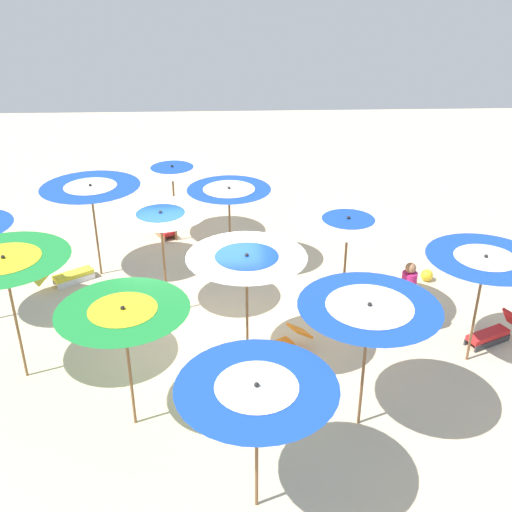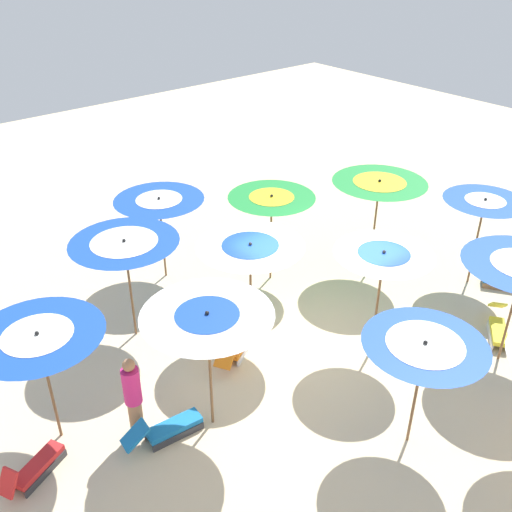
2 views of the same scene
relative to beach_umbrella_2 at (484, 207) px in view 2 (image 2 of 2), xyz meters
The scene contains 17 objects.
ground 5.06m from the beach_umbrella_2, 99.75° to the right, with size 39.13×39.13×0.04m, color beige.
beach_umbrella_2 is the anchor object (origin of this frame).
beach_umbrella_3 5.66m from the beach_umbrella_2, 67.71° to the right, with size 1.97×1.97×2.16m.
beach_umbrella_4 3.87m from the beach_umbrella_2, 87.24° to the right, with size 1.91×1.91×2.40m.
beach_umbrella_5 2.41m from the beach_umbrella_2, 143.22° to the right, with size 2.24×2.24×2.50m.
beach_umbrella_6 7.58m from the beach_umbrella_2, 92.56° to the right, with size 2.16×2.16×2.43m.
beach_umbrella_7 5.81m from the beach_umbrella_2, 107.34° to the right, with size 2.14×2.14×2.35m.
beach_umbrella_8 4.89m from the beach_umbrella_2, 132.21° to the right, with size 2.05×2.05×2.27m.
beach_umbrella_9 9.94m from the beach_umbrella_2, 100.37° to the right, with size 2.10×2.10×2.27m.
beach_umbrella_10 8.11m from the beach_umbrella_2, 115.18° to the right, with size 2.19×2.19×2.34m.
beach_umbrella_11 7.52m from the beach_umbrella_2, 132.22° to the right, with size 2.13×2.13×2.17m.
lounger_0 2.81m from the beach_umbrella_2, 41.39° to the right, with size 1.07×1.30×0.61m.
lounger_2 6.55m from the beach_umbrella_2, 104.03° to the right, with size 0.99×1.37×0.55m.
lounger_3 2.05m from the beach_umbrella_2, 32.63° to the left, with size 1.24×1.01×0.59m.
lounger_4 8.58m from the beach_umbrella_2, 93.79° to the right, with size 0.49×1.45×0.56m.
lounger_5 10.68m from the beach_umbrella_2, 96.65° to the right, with size 0.78×1.20×0.61m.
beachgoer_0 8.86m from the beach_umbrella_2, 96.14° to the right, with size 0.30×0.30×1.68m.
Camera 2 is at (6.59, -7.16, 7.76)m, focal length 40.39 mm.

